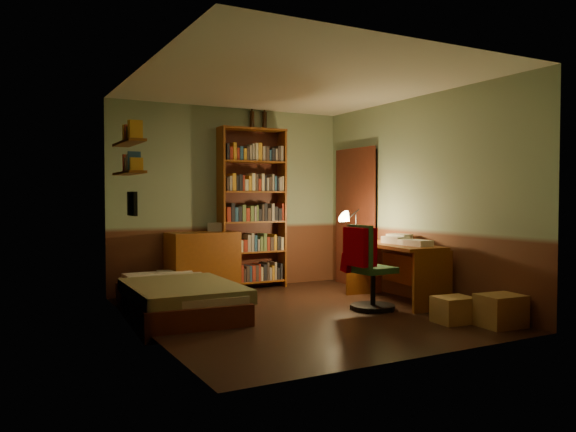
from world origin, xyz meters
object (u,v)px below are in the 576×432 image
cardboard_box_b (454,310)px  dresser (203,263)px  bed (177,286)px  bookshelf (252,209)px  office_chair (373,261)px  desk_lamp (356,218)px  mini_stereo (216,227)px  desk (395,273)px  cardboard_box_a (501,311)px

cardboard_box_b → dresser: bearing=120.2°
bed → bookshelf: (1.46, 1.13, 0.85)m
dresser → office_chair: 2.43m
bed → cardboard_box_b: size_ratio=5.25×
bookshelf → office_chair: size_ratio=2.02×
bed → desk_lamp: size_ratio=3.40×
desk_lamp → office_chair: bearing=-114.0°
bed → mini_stereo: 1.60m
desk → cardboard_box_b: size_ratio=3.55×
mini_stereo → office_chair: bearing=-38.7°
bed → desk: 2.69m
desk_lamp → cardboard_box_b: size_ratio=1.54×
bed → desk: (2.60, -0.71, 0.07)m
cardboard_box_a → bed: bearing=139.9°
dresser → cardboard_box_a: size_ratio=2.17×
mini_stereo → cardboard_box_a: size_ratio=0.51×
cardboard_box_a → bookshelf: bearing=109.9°
cardboard_box_a → mini_stereo: bearing=117.3°
bookshelf → desk_lamp: bookshelf is taller
dresser → desk: dresser is taller
mini_stereo → cardboard_box_a: 3.93m
bookshelf → office_chair: bookshelf is taller
mini_stereo → desk_lamp: 1.96m
bookshelf → mini_stereo: bearing=177.7°
cardboard_box_b → bookshelf: bearing=107.1°
cardboard_box_b → cardboard_box_a: bearing=-50.7°
dresser → desk: 2.60m
bed → cardboard_box_a: bed is taller
dresser → bookshelf: size_ratio=0.41×
cardboard_box_a → cardboard_box_b: cardboard_box_a is taller
bed → office_chair: office_chair is taller
mini_stereo → cardboard_box_b: size_ratio=0.58×
mini_stereo → bookshelf: bearing=18.6°
bookshelf → cardboard_box_b: bearing=-71.0°
mini_stereo → desk: (1.68, -1.87, -0.53)m
desk_lamp → cardboard_box_a: bearing=-84.8°
desk → cardboard_box_a: (0.09, -1.56, -0.20)m
mini_stereo → bookshelf: size_ratio=0.10×
mini_stereo → desk: 2.57m
cardboard_box_a → desk_lamp: bearing=95.5°
bed → office_chair: bearing=-20.5°
desk_lamp → office_chair: 1.11m
desk_lamp → bookshelf: bearing=131.1°
mini_stereo → desk_lamp: desk_lamp is taller
mini_stereo → bookshelf: (0.54, -0.04, 0.25)m
bookshelf → dresser: bearing=-171.9°
office_chair → cardboard_box_b: office_chair is taller
office_chair → desk: bearing=20.7°
dresser → bookshelf: bearing=2.3°
bed → office_chair: size_ratio=1.78×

